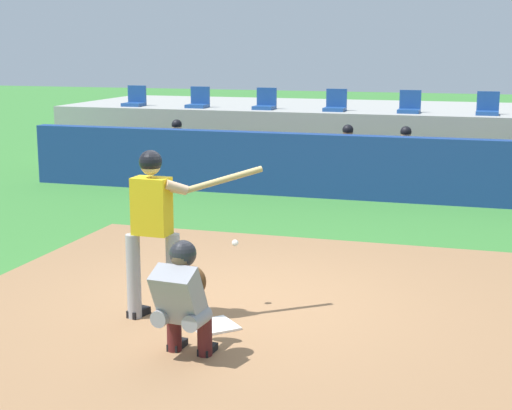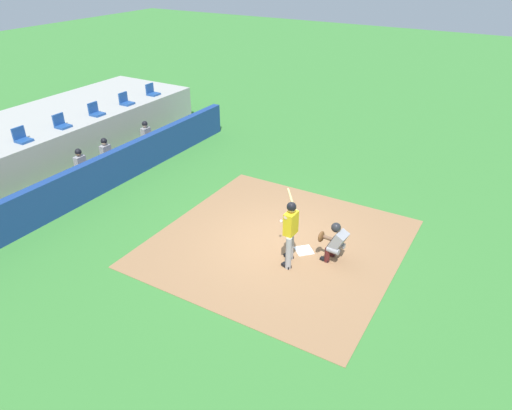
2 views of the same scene
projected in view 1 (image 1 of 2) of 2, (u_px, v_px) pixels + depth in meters
ground_plane at (238, 304)px, 8.94m from camera, size 80.00×80.00×0.00m
dirt_infield at (238, 304)px, 8.94m from camera, size 6.40×6.40×0.01m
home_plate at (213, 326)px, 8.19m from camera, size 0.62×0.62×0.02m
batter_at_plate at (155, 223)px, 8.28m from camera, size 1.31×0.78×1.80m
catcher_crouched at (183, 295)px, 7.30m from camera, size 0.51×1.91×1.13m
dugout_wall at (347, 167)px, 14.91m from camera, size 13.00×0.30×1.20m
dugout_bench at (355, 178)px, 15.93m from camera, size 11.80×0.44×0.45m
dugout_player_0 at (175, 150)px, 16.79m from camera, size 0.49×0.70×1.30m
dugout_player_1 at (346, 157)px, 15.74m from camera, size 0.49×0.70×1.30m
dugout_player_2 at (404, 159)px, 15.41m from camera, size 0.49×0.70×1.30m
stands_platform at (381, 136)px, 19.02m from camera, size 15.00×4.40×1.40m
stadium_seat_0 at (135, 100)px, 19.06m from camera, size 0.46×0.46×0.48m
stadium_seat_1 at (198, 102)px, 18.59m from camera, size 0.46×0.46×0.48m
stadium_seat_2 at (265, 103)px, 18.12m from camera, size 0.46×0.46×0.48m
stadium_seat_3 at (335, 105)px, 17.66m from camera, size 0.46×0.46×0.48m
stadium_seat_4 at (409, 106)px, 17.19m from camera, size 0.46×0.46×0.48m
stadium_seat_5 at (488, 108)px, 16.73m from camera, size 0.46×0.46×0.48m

